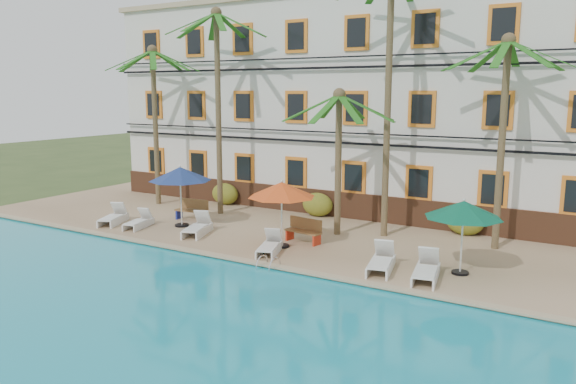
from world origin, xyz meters
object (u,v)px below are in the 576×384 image
Objects in this scene: umbrella_red at (282,190)px; palm_c at (339,138)px; palm_e at (504,112)px; lounger_e at (381,262)px; palm_a at (154,103)px; palm_d at (389,68)px; bench_right at (304,230)px; pool_ladder at (268,267)px; lounger_c at (198,227)px; lounger_a at (114,217)px; umbrella_green at (464,210)px; lounger_b at (139,222)px; lounger_f at (426,270)px; umbrella_blue at (180,174)px; bench_left at (192,209)px; lounger_d at (270,246)px; palm_b at (218,86)px.

palm_c is at bearing 71.27° from umbrella_red.
palm_e is 7.09m from lounger_e.
palm_a is 0.76× the size of palm_d.
bench_right is 2.08× the size of pool_ladder.
lounger_c is 4.45m from bench_right.
bench_right reaches higher than lounger_a.
umbrella_green is at bearing 3.12° from lounger_a.
lounger_b is (-9.48, -4.05, -6.33)m from palm_d.
lounger_a is at bearing -169.62° from bench_right.
palm_e is 3.16× the size of umbrella_green.
pool_ladder is (-3.34, -1.56, -0.30)m from lounger_e.
umbrella_green is 6.51m from pool_ladder.
lounger_e is 1.01× the size of lounger_f.
bench_left is (-0.45, 1.20, -1.79)m from umbrella_blue.
lounger_d is 5.68m from lounger_f.
pool_ladder is at bearing -24.56° from umbrella_blue.
lounger_c is 4.03m from lounger_d.
lounger_a is 1.49m from lounger_b.
bench_left is (-0.28, -1.72, -5.51)m from palm_b.
umbrella_blue is at bearing 172.72° from lounger_f.
bench_left and bench_right have the same top height.
palm_c is at bearing 22.99° from lounger_b.
pool_ladder is (10.61, -6.00, -5.14)m from palm_a.
lounger_a is 1.13× the size of lounger_b.
umbrella_green is at bearing -40.50° from palm_d.
umbrella_red reaches higher than lounger_f.
palm_d is at bearing 23.15° from lounger_b.
lounger_d is at bearing -177.38° from lounger_e.
umbrella_red is (-0.94, -2.78, -1.74)m from palm_c.
lounger_a is at bearing -124.18° from palm_b.
lounger_c reaches higher than pool_ladder.
umbrella_green is at bearing 24.27° from pool_ladder.
palm_c reaches higher than lounger_f.
lounger_f is (-0.77, -1.09, -1.78)m from umbrella_green.
lounger_e is at bearing 175.58° from lounger_f.
lounger_b is at bearing 176.62° from lounger_d.
umbrella_red is 4.67m from lounger_e.
pool_ladder is at bearing -81.48° from bench_right.
lounger_e reaches higher than pool_ladder.
lounger_b is at bearing 178.49° from lounger_f.
lounger_b is 7.38m from bench_right.
pool_ladder is at bearing -68.87° from umbrella_red.
palm_a is 5.16× the size of bench_left.
umbrella_blue reaches higher than lounger_c.
palm_e is 3.76× the size of lounger_e.
palm_c is 2.31× the size of umbrella_red.
lounger_e is at bearing -7.73° from umbrella_blue.
lounger_b is (2.90, -4.22, -4.89)m from palm_a.
bench_right reaches higher than lounger_f.
umbrella_red reaches higher than bench_left.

